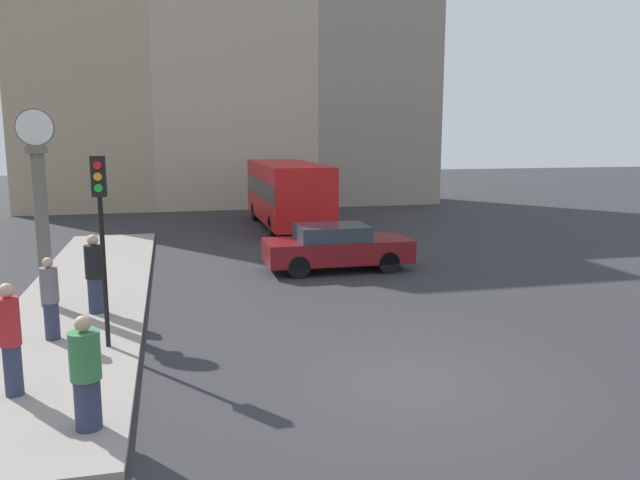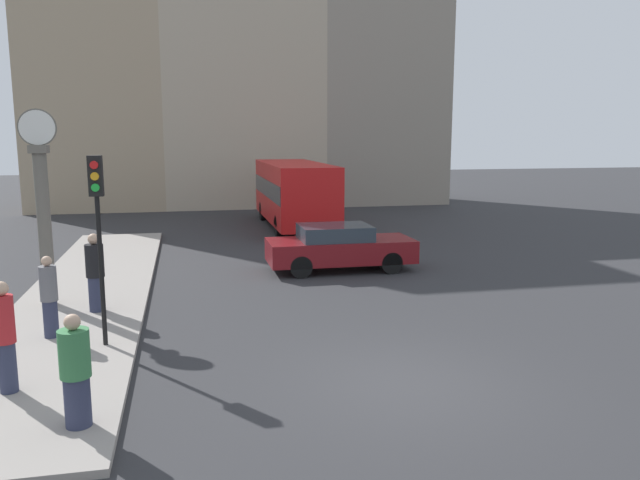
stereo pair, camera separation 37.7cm
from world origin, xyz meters
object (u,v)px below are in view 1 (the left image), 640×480
(street_clock, at_px, (41,211))
(pedestrian_grey_jacket, at_px, (50,299))
(bus_distant, at_px, (287,191))
(pedestrian_red_top, at_px, (10,339))
(sedan_car, at_px, (336,247))
(traffic_light_near, at_px, (101,212))
(pedestrian_green_hoodie, at_px, (86,374))
(pedestrian_black_jacket, at_px, (95,274))

(street_clock, distance_m, pedestrian_grey_jacket, 3.08)
(bus_distant, bearing_deg, pedestrian_red_top, -113.67)
(sedan_car, bearing_deg, bus_distant, 88.80)
(street_clock, bearing_deg, bus_distant, 56.04)
(traffic_light_near, height_order, pedestrian_green_hoodie, traffic_light_near)
(traffic_light_near, bearing_deg, pedestrian_black_jacket, 100.58)
(sedan_car, xyz_separation_m, pedestrian_green_hoodie, (-6.18, -9.67, 0.19))
(sedan_car, bearing_deg, pedestrian_grey_jacket, -143.58)
(pedestrian_red_top, height_order, pedestrian_green_hoodie, pedestrian_red_top)
(sedan_car, xyz_separation_m, pedestrian_red_top, (-7.46, -8.19, 0.31))
(traffic_light_near, height_order, pedestrian_black_jacket, traffic_light_near)
(bus_distant, xyz_separation_m, pedestrian_green_hoodie, (-6.37, -18.93, -0.73))
(sedan_car, xyz_separation_m, traffic_light_near, (-6.23, -6.14, 2.03))
(pedestrian_grey_jacket, bearing_deg, pedestrian_black_jacket, 69.96)
(pedestrian_red_top, bearing_deg, pedestrian_grey_jacket, 87.81)
(traffic_light_near, bearing_deg, pedestrian_green_hoodie, -89.17)
(sedan_car, distance_m, pedestrian_red_top, 11.08)
(pedestrian_grey_jacket, bearing_deg, pedestrian_green_hoodie, -74.58)
(pedestrian_grey_jacket, height_order, pedestrian_red_top, pedestrian_red_top)
(bus_distant, distance_m, traffic_light_near, 16.72)
(street_clock, xyz_separation_m, pedestrian_red_top, (0.44, -5.43, -1.37))
(pedestrian_grey_jacket, xyz_separation_m, pedestrian_red_top, (-0.11, -2.77, 0.08))
(traffic_light_near, height_order, pedestrian_grey_jacket, traffic_light_near)
(traffic_light_near, bearing_deg, pedestrian_red_top, -120.88)
(sedan_car, height_order, pedestrian_grey_jacket, pedestrian_grey_jacket)
(pedestrian_green_hoodie, bearing_deg, traffic_light_near, 90.83)
(pedestrian_grey_jacket, relative_size, pedestrian_red_top, 0.92)
(bus_distant, bearing_deg, sedan_car, -91.20)
(bus_distant, bearing_deg, traffic_light_near, -112.64)
(sedan_car, bearing_deg, traffic_light_near, -135.41)
(bus_distant, xyz_separation_m, traffic_light_near, (-6.42, -15.40, 1.10))
(traffic_light_near, xyz_separation_m, pedestrian_black_jacket, (-0.47, 2.51, -1.73))
(pedestrian_black_jacket, distance_m, pedestrian_grey_jacket, 1.90)
(pedestrian_black_jacket, bearing_deg, pedestrian_green_hoodie, -85.08)
(pedestrian_black_jacket, relative_size, pedestrian_green_hoodie, 1.12)
(pedestrian_grey_jacket, xyz_separation_m, pedestrian_green_hoodie, (1.17, -4.25, -0.04))
(street_clock, xyz_separation_m, pedestrian_black_jacket, (1.20, -0.87, -1.39))
(sedan_car, relative_size, bus_distant, 0.53)
(street_clock, distance_m, pedestrian_black_jacket, 2.03)
(sedan_car, distance_m, pedestrian_grey_jacket, 9.14)
(bus_distant, relative_size, traffic_light_near, 2.32)
(street_clock, relative_size, pedestrian_green_hoodie, 2.84)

